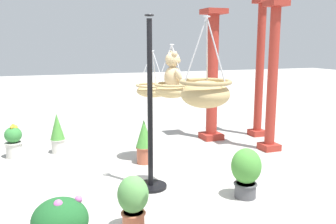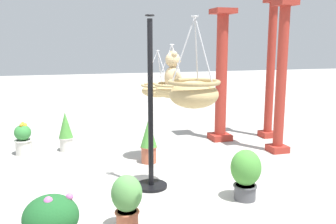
{
  "view_description": "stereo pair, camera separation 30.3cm",
  "coord_description": "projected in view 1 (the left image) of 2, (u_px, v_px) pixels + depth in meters",
  "views": [
    {
      "loc": [
        4.43,
        -1.59,
        1.95
      ],
      "look_at": [
        -0.0,
        0.04,
        1.07
      ],
      "focal_mm": 39.57,
      "sensor_mm": 36.0,
      "label": 1
    },
    {
      "loc": [
        4.53,
        -1.3,
        1.95
      ],
      "look_at": [
        -0.0,
        0.04,
        1.07
      ],
      "focal_mm": 39.57,
      "sensor_mm": 36.0,
      "label": 2
    }
  ],
  "objects": [
    {
      "name": "hanging_basket_right_low",
      "position": [
        205.0,
        92.0,
        3.19
      ],
      "size": [
        0.45,
        0.45,
        0.78
      ],
      "color": "tan"
    },
    {
      "name": "ground_plane",
      "position": [
        166.0,
        190.0,
        4.99
      ],
      "size": [
        40.0,
        40.0,
        0.0
      ],
      "primitive_type": "plane",
      "color": "#ADAAA3"
    },
    {
      "name": "potted_plant_trailing_ivy",
      "position": [
        57.0,
        133.0,
        6.65
      ],
      "size": [
        0.26,
        0.26,
        0.72
      ],
      "color": "beige",
      "rests_on": "ground"
    },
    {
      "name": "greenhouse_pillar_right",
      "position": [
        212.0,
        78.0,
        7.46
      ],
      "size": [
        0.43,
        0.43,
        2.62
      ],
      "color": "#9E2D23",
      "rests_on": "ground"
    },
    {
      "name": "potted_plant_conical_shrub",
      "position": [
        144.0,
        141.0,
        6.06
      ],
      "size": [
        0.28,
        0.28,
        0.74
      ],
      "color": "#AD563D",
      "rests_on": "ground"
    },
    {
      "name": "greenhouse_pillar_far_back",
      "position": [
        260.0,
        71.0,
        7.73
      ],
      "size": [
        0.32,
        0.32,
        2.86
      ],
      "color": "#9E2D23",
      "rests_on": "ground"
    },
    {
      "name": "hanging_basket_left_high",
      "position": [
        153.0,
        90.0,
        6.04
      ],
      "size": [
        0.56,
        0.56,
        0.76
      ],
      "color": "tan"
    },
    {
      "name": "potted_plant_fern_front",
      "position": [
        14.0,
        142.0,
        6.4
      ],
      "size": [
        0.31,
        0.31,
        0.58
      ],
      "color": "beige",
      "rests_on": "ground"
    },
    {
      "name": "potted_plant_bushy_green",
      "position": [
        133.0,
        200.0,
        3.88
      ],
      "size": [
        0.33,
        0.33,
        0.59
      ],
      "color": "#BC6042",
      "rests_on": "ground"
    },
    {
      "name": "potted_plant_flowering_red",
      "position": [
        246.0,
        171.0,
        4.7
      ],
      "size": [
        0.38,
        0.38,
        0.65
      ],
      "color": "#4C4C51",
      "rests_on": "ground"
    },
    {
      "name": "display_pole_central",
      "position": [
        150.0,
        138.0,
        4.95
      ],
      "size": [
        0.44,
        0.44,
        2.31
      ],
      "color": "black",
      "rests_on": "ground"
    },
    {
      "name": "hanging_basket_with_teddy",
      "position": [
        172.0,
        89.0,
        4.78
      ],
      "size": [
        0.46,
        0.46,
        0.69
      ],
      "color": "tan"
    },
    {
      "name": "greenhouse_pillar_left",
      "position": [
        272.0,
        80.0,
        6.66
      ],
      "size": [
        0.34,
        0.34,
        2.69
      ],
      "color": "#9E2D23",
      "rests_on": "ground"
    },
    {
      "name": "teddy_bear",
      "position": [
        174.0,
        73.0,
        4.75
      ],
      "size": [
        0.34,
        0.3,
        0.49
      ],
      "color": "tan"
    }
  ]
}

